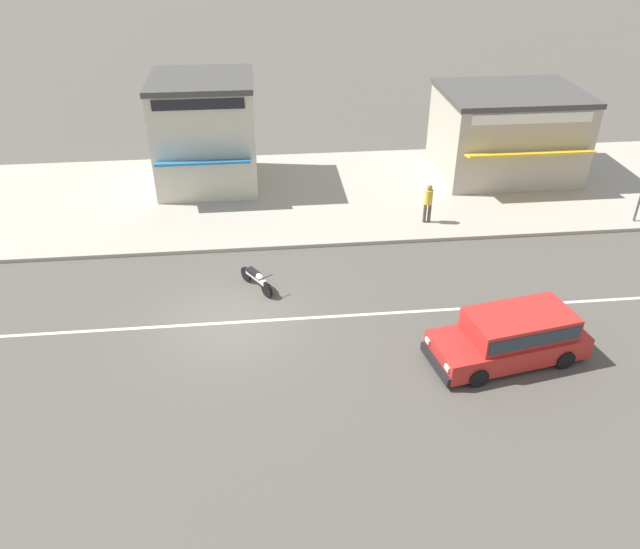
# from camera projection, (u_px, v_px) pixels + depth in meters

# --- Properties ---
(ground_plane) EXTENTS (160.00, 160.00, 0.00)m
(ground_plane) POSITION_uv_depth(u_px,v_px,m) (232.00, 323.00, 20.66)
(ground_plane) COLOR #544F47
(lane_centre_stripe) EXTENTS (50.40, 0.14, 0.01)m
(lane_centre_stripe) POSITION_uv_depth(u_px,v_px,m) (232.00, 322.00, 20.65)
(lane_centre_stripe) COLOR silver
(lane_centre_stripe) RESTS_ON ground
(kerb_strip) EXTENTS (68.00, 10.00, 0.15)m
(kerb_strip) POSITION_uv_depth(u_px,v_px,m) (235.00, 197.00, 28.86)
(kerb_strip) COLOR #ADA393
(kerb_strip) RESTS_ON ground
(minivan_red_3) EXTENTS (5.00, 2.68, 1.56)m
(minivan_red_3) POSITION_uv_depth(u_px,v_px,m) (513.00, 335.00, 18.71)
(minivan_red_3) COLOR red
(minivan_red_3) RESTS_ON ground
(motorcycle_1) EXTENTS (1.14, 1.64, 0.80)m
(motorcycle_1) POSITION_uv_depth(u_px,v_px,m) (256.00, 279.00, 22.18)
(motorcycle_1) COLOR black
(motorcycle_1) RESTS_ON ground
(pedestrian_near_clock) EXTENTS (0.34, 0.34, 1.70)m
(pedestrian_near_clock) POSITION_uv_depth(u_px,v_px,m) (428.00, 200.00, 26.03)
(pedestrian_near_clock) COLOR #4C4238
(pedestrian_near_clock) RESTS_ON kerb_strip
(shopfront_corner_warung) EXTENTS (4.61, 5.38, 5.01)m
(shopfront_corner_warung) POSITION_uv_depth(u_px,v_px,m) (206.00, 132.00, 28.79)
(shopfront_corner_warung) COLOR beige
(shopfront_corner_warung) RESTS_ON kerb_strip
(shopfront_mid_block) EXTENTS (6.55, 5.88, 4.08)m
(shopfront_mid_block) POSITION_uv_depth(u_px,v_px,m) (507.00, 132.00, 30.14)
(shopfront_mid_block) COLOR #B2A893
(shopfront_mid_block) RESTS_ON kerb_strip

